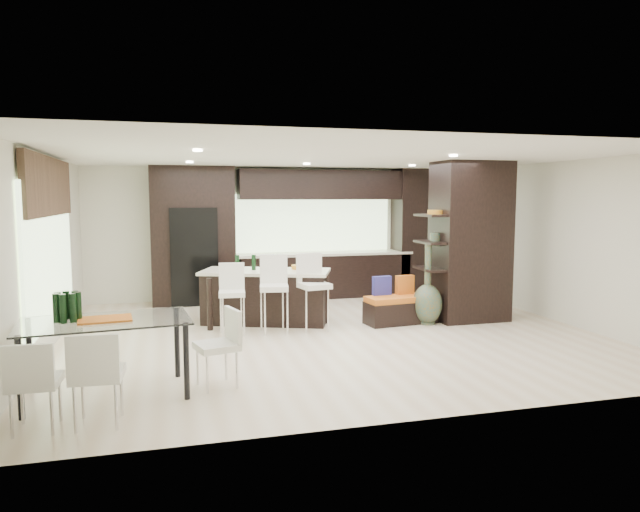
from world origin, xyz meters
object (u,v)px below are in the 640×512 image
object	(u,v)px
stool_mid	(274,302)
chair_near	(98,381)
stool_right	(314,299)
stool_left	(232,306)
dining_table	(107,358)
chair_end	(217,352)
chair_far	(36,388)
kitchen_island	(266,296)
floor_vase	(428,284)
bench	(401,310)

from	to	relation	value
stool_mid	chair_near	bearing A→B (deg)	-115.95
stool_mid	stool_right	xyz separation A→B (m)	(0.65, -0.00, 0.00)
stool_left	dining_table	world-z (taller)	stool_left
stool_right	chair_end	distance (m)	2.92
stool_left	stool_right	bearing A→B (deg)	5.31
dining_table	chair_end	xyz separation A→B (m)	(1.15, 0.00, -0.01)
stool_left	stool_mid	bearing A→B (deg)	4.48
chair_far	chair_near	bearing A→B (deg)	0.87
stool_mid	stool_left	bearing A→B (deg)	-172.27
kitchen_island	stool_right	world-z (taller)	stool_right
floor_vase	stool_mid	bearing A→B (deg)	178.35
chair_near	chair_end	bearing A→B (deg)	37.82
stool_mid	bench	size ratio (longest dim) A/B	0.81
kitchen_island	stool_left	distance (m)	0.99
stool_right	dining_table	distance (m)	3.72
kitchen_island	chair_end	xyz separation A→B (m)	(-1.08, -3.12, -0.04)
bench	chair_near	size ratio (longest dim) A/B	1.45
stool_left	stool_mid	size ratio (longest dim) A/B	0.91
stool_mid	chair_near	world-z (taller)	stool_mid
floor_vase	chair_far	distance (m)	6.15
stool_left	stool_right	world-z (taller)	stool_right
bench	stool_mid	bearing A→B (deg)	175.91
kitchen_island	chair_end	distance (m)	3.30
dining_table	chair_far	xyz separation A→B (m)	(-0.53, -0.77, -0.02)
floor_vase	stool_right	bearing A→B (deg)	177.84
chair_near	chair_far	distance (m)	0.54
floor_vase	dining_table	size ratio (longest dim) A/B	0.78
stool_mid	chair_end	size ratio (longest dim) A/B	1.22
stool_mid	stool_right	bearing A→B (deg)	9.41
stool_left	stool_mid	world-z (taller)	stool_mid
floor_vase	dining_table	xyz separation A→B (m)	(-4.80, -2.27, -0.26)
kitchen_island	chair_near	world-z (taller)	kitchen_island
stool_right	dining_table	size ratio (longest dim) A/B	0.57
chair_far	stool_mid	bearing A→B (deg)	50.82
bench	chair_far	world-z (taller)	chair_far
stool_right	stool_mid	bearing A→B (deg)	168.68
stool_right	bench	bearing A→B (deg)	-7.73
chair_far	chair_end	distance (m)	1.85
dining_table	stool_mid	bearing A→B (deg)	40.63
stool_mid	stool_right	size ratio (longest dim) A/B	0.99
stool_right	chair_far	xyz separation A→B (m)	(-3.41, -3.12, -0.10)
kitchen_island	chair_near	size ratio (longest dim) A/B	2.54
stool_right	chair_end	size ratio (longest dim) A/B	1.23
kitchen_island	chair_near	xyz separation A→B (m)	(-2.23, -3.90, -0.02)
chair_near	chair_far	xyz separation A→B (m)	(-0.53, 0.01, -0.03)
kitchen_island	stool_right	bearing A→B (deg)	-29.03
floor_vase	chair_near	size ratio (longest dim) A/B	1.62
stool_left	chair_far	size ratio (longest dim) A/B	1.14
stool_right	chair_near	size ratio (longest dim) A/B	1.18
kitchen_island	floor_vase	world-z (taller)	floor_vase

